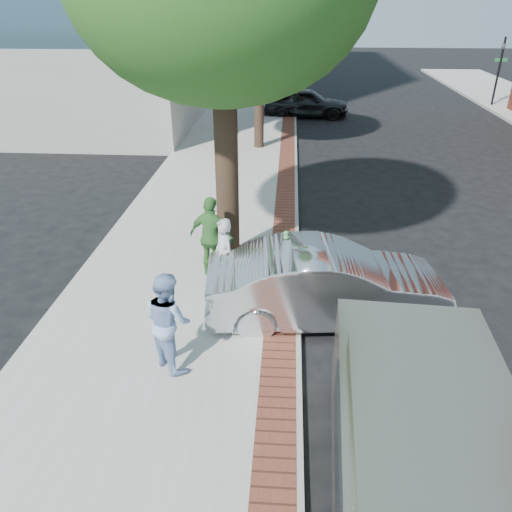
# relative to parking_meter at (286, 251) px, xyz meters

# --- Properties ---
(ground) EXTENTS (120.00, 120.00, 0.00)m
(ground) POSITION_rel_parking_meter_xyz_m (-0.76, -0.25, -1.21)
(ground) COLOR black
(ground) RESTS_ON ground
(sidewalk) EXTENTS (5.00, 60.00, 0.15)m
(sidewalk) POSITION_rel_parking_meter_xyz_m (-2.26, 7.75, -1.13)
(sidewalk) COLOR #9E9991
(sidewalk) RESTS_ON ground
(brick_strip) EXTENTS (0.60, 60.00, 0.01)m
(brick_strip) POSITION_rel_parking_meter_xyz_m (-0.06, 7.75, -1.05)
(brick_strip) COLOR brown
(brick_strip) RESTS_ON sidewalk
(curb) EXTENTS (0.10, 60.00, 0.15)m
(curb) POSITION_rel_parking_meter_xyz_m (0.29, 7.75, -1.13)
(curb) COLOR gray
(curb) RESTS_ON ground
(office_base) EXTENTS (18.20, 22.20, 4.00)m
(office_base) POSITION_rel_parking_meter_xyz_m (-13.76, 21.75, 0.79)
(office_base) COLOR gray
(office_base) RESTS_ON ground
(signal_near) EXTENTS (0.70, 0.15, 3.80)m
(signal_near) POSITION_rel_parking_meter_xyz_m (0.14, 21.75, 1.05)
(signal_near) COLOR black
(signal_near) RESTS_ON ground
(signal_far) EXTENTS (0.70, 0.15, 3.80)m
(signal_far) POSITION_rel_parking_meter_xyz_m (11.74, 21.75, 1.05)
(signal_far) COLOR black
(signal_far) RESTS_ON ground
(tree_far) EXTENTS (4.80, 4.80, 7.14)m
(tree_far) POSITION_rel_parking_meter_xyz_m (-1.26, 11.75, 4.09)
(tree_far) COLOR black
(tree_far) RESTS_ON sidewalk
(parking_meter) EXTENTS (0.12, 0.32, 1.47)m
(parking_meter) POSITION_rel_parking_meter_xyz_m (0.00, 0.00, 0.00)
(parking_meter) COLOR gray
(parking_meter) RESTS_ON sidewalk
(person_gray) EXTENTS (0.66, 0.72, 1.66)m
(person_gray) POSITION_rel_parking_meter_xyz_m (-1.28, 0.12, -0.22)
(person_gray) COLOR #A9A9AE
(person_gray) RESTS_ON sidewalk
(person_officer) EXTENTS (1.08, 1.08, 1.77)m
(person_officer) POSITION_rel_parking_meter_xyz_m (-1.90, -2.31, -0.17)
(person_officer) COLOR #8CA9D8
(person_officer) RESTS_ON sidewalk
(person_green) EXTENTS (1.18, 0.82, 1.86)m
(person_green) POSITION_rel_parking_meter_xyz_m (-1.63, 0.82, -0.12)
(person_green) COLOR #46873D
(person_green) RESTS_ON sidewalk
(sedan_silver) EXTENTS (4.88, 2.15, 1.56)m
(sedan_silver) POSITION_rel_parking_meter_xyz_m (0.84, -0.53, -0.42)
(sedan_silver) COLOR silver
(sedan_silver) RESTS_ON ground
(bg_car) EXTENTS (4.51, 1.90, 1.52)m
(bg_car) POSITION_rel_parking_meter_xyz_m (0.84, 18.43, -0.44)
(bg_car) COLOR black
(bg_car) RESTS_ON ground
(van) EXTENTS (2.36, 5.41, 1.95)m
(van) POSITION_rel_parking_meter_xyz_m (1.67, -5.07, -0.14)
(van) COLOR gray
(van) RESTS_ON ground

